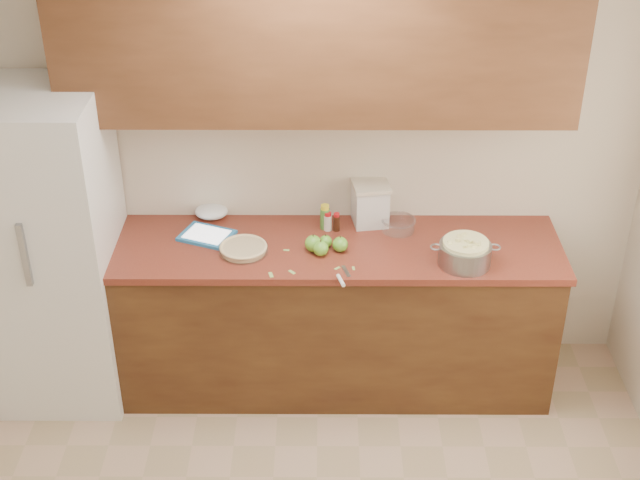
{
  "coord_description": "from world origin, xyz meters",
  "views": [
    {
      "loc": [
        0.03,
        -2.63,
        3.43
      ],
      "look_at": [
        0.01,
        1.43,
        0.98
      ],
      "focal_mm": 50.0,
      "sensor_mm": 36.0,
      "label": 1
    }
  ],
  "objects_px": {
    "colander": "(465,253)",
    "tablet": "(207,235)",
    "pie": "(243,249)",
    "flour_canister": "(370,203)"
  },
  "relations": [
    {
      "from": "flour_canister",
      "to": "tablet",
      "type": "distance_m",
      "value": 0.92
    },
    {
      "from": "tablet",
      "to": "colander",
      "type": "bearing_deg",
      "value": 10.94
    },
    {
      "from": "tablet",
      "to": "flour_canister",
      "type": "bearing_deg",
      "value": 32.28
    },
    {
      "from": "pie",
      "to": "colander",
      "type": "relative_size",
      "value": 0.72
    },
    {
      "from": "pie",
      "to": "flour_canister",
      "type": "distance_m",
      "value": 0.76
    },
    {
      "from": "colander",
      "to": "pie",
      "type": "bearing_deg",
      "value": 174.66
    },
    {
      "from": "colander",
      "to": "tablet",
      "type": "xyz_separation_m",
      "value": [
        -1.37,
        0.27,
        -0.06
      ]
    },
    {
      "from": "flour_canister",
      "to": "tablet",
      "type": "bearing_deg",
      "value": -169.64
    },
    {
      "from": "pie",
      "to": "tablet",
      "type": "distance_m",
      "value": 0.27
    },
    {
      "from": "flour_canister",
      "to": "tablet",
      "type": "relative_size",
      "value": 0.74
    }
  ]
}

